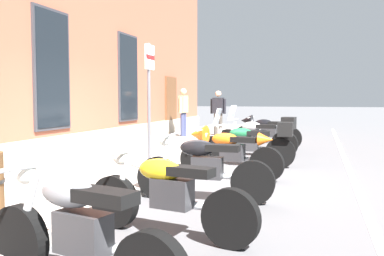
{
  "coord_description": "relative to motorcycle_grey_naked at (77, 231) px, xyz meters",
  "views": [
    {
      "loc": [
        -7.63,
        -2.58,
        1.5
      ],
      "look_at": [
        1.4,
        0.16,
        0.84
      ],
      "focal_mm": 39.48,
      "sensor_mm": 36.0,
      "label": 1
    }
  ],
  "objects": [
    {
      "name": "ground_plane",
      "position": [
        4.84,
        0.8,
        -0.48
      ],
      "size": [
        140.0,
        140.0,
        0.0
      ],
      "primitive_type": "plane",
      "color": "#4C4C4F"
    },
    {
      "name": "motorcycle_green_touring",
      "position": [
        6.41,
        -0.33,
        0.05
      ],
      "size": [
        0.62,
        2.17,
        1.28
      ],
      "color": "black",
      "rests_on": "ground_plane"
    },
    {
      "name": "motorcycle_grey_naked",
      "position": [
        0.0,
        0.0,
        0.0
      ],
      "size": [
        0.71,
        1.95,
        0.97
      ],
      "color": "black",
      "rests_on": "ground_plane"
    },
    {
      "name": "motorcycle_silver_touring",
      "position": [
        8.14,
        -0.29,
        0.07
      ],
      "size": [
        0.71,
        2.2,
        1.32
      ],
      "color": "black",
      "rests_on": "ground_plane"
    },
    {
      "name": "motorcycle_orange_sport",
      "position": [
        4.92,
        -0.1,
        0.06
      ],
      "size": [
        0.65,
        2.04,
        0.99
      ],
      "color": "black",
      "rests_on": "ground_plane"
    },
    {
      "name": "motorcycle_black_naked",
      "position": [
        3.09,
        -0.15,
        0.0
      ],
      "size": [
        0.62,
        2.06,
        0.97
      ],
      "color": "black",
      "rests_on": "ground_plane"
    },
    {
      "name": "pedestrian_dark_jacket",
      "position": [
        12.19,
        1.77,
        0.58
      ],
      "size": [
        0.23,
        0.59,
        1.62
      ],
      "color": "#38332D",
      "rests_on": "sidewalk"
    },
    {
      "name": "parking_sign",
      "position": [
        4.34,
        1.2,
        1.19
      ],
      "size": [
        0.36,
        0.07,
        2.34
      ],
      "color": "#4C4C51",
      "rests_on": "sidewalk"
    },
    {
      "name": "motorcycle_black_sport",
      "position": [
        9.79,
        -0.22,
        0.07
      ],
      "size": [
        0.62,
        2.03,
        1.01
      ],
      "color": "black",
      "rests_on": "ground_plane"
    },
    {
      "name": "motorcycle_yellow_naked",
      "position": [
        1.43,
        -0.21,
        -0.01
      ],
      "size": [
        0.68,
        2.05,
        0.92
      ],
      "color": "black",
      "rests_on": "ground_plane"
    },
    {
      "name": "lane_stripe",
      "position": [
        4.84,
        -2.4,
        -0.48
      ],
      "size": [
        27.93,
        0.12,
        0.01
      ],
      "primitive_type": "cube",
      "color": "silver",
      "rests_on": "ground_plane"
    },
    {
      "name": "pedestrian_tan_coat",
      "position": [
        11.47,
        2.87,
        0.63
      ],
      "size": [
        0.59,
        0.25,
        1.71
      ],
      "color": "#2D3351",
      "rests_on": "sidewalk"
    },
    {
      "name": "sidewalk",
      "position": [
        4.84,
        2.21,
        -0.4
      ],
      "size": [
        27.93,
        2.82,
        0.15
      ],
      "primitive_type": "cube",
      "color": "gray",
      "rests_on": "ground_plane"
    }
  ]
}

